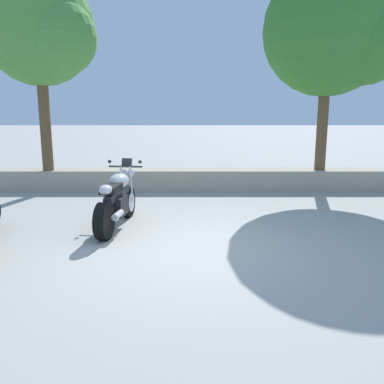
# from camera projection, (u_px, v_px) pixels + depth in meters

# --- Properties ---
(ground_plane) EXTENTS (120.00, 120.00, 0.00)m
(ground_plane) POSITION_uv_depth(u_px,v_px,m) (188.00, 249.00, 6.10)
(ground_plane) COLOR #A3A099
(stone_wall) EXTENTS (36.00, 0.80, 0.55)m
(stone_wall) POSITION_uv_depth(u_px,v_px,m) (189.00, 179.00, 10.75)
(stone_wall) COLOR #A89E89
(stone_wall) RESTS_ON ground
(motorcycle_silver_centre) EXTENTS (0.67, 2.06, 1.18)m
(motorcycle_silver_centre) POSITION_uv_depth(u_px,v_px,m) (117.00, 201.00, 7.18)
(motorcycle_silver_centre) COLOR black
(motorcycle_silver_centre) RESTS_ON ground
(leafy_tree_far_left) EXTENTS (2.92, 2.78, 4.93)m
(leafy_tree_far_left) POSITION_uv_depth(u_px,v_px,m) (42.00, 31.00, 9.72)
(leafy_tree_far_left) COLOR brown
(leafy_tree_far_left) RESTS_ON stone_wall
(leafy_tree_mid_left) EXTENTS (3.45, 3.29, 5.19)m
(leafy_tree_mid_left) POSITION_uv_depth(u_px,v_px,m) (335.00, 32.00, 9.87)
(leafy_tree_mid_left) COLOR brown
(leafy_tree_mid_left) RESTS_ON stone_wall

